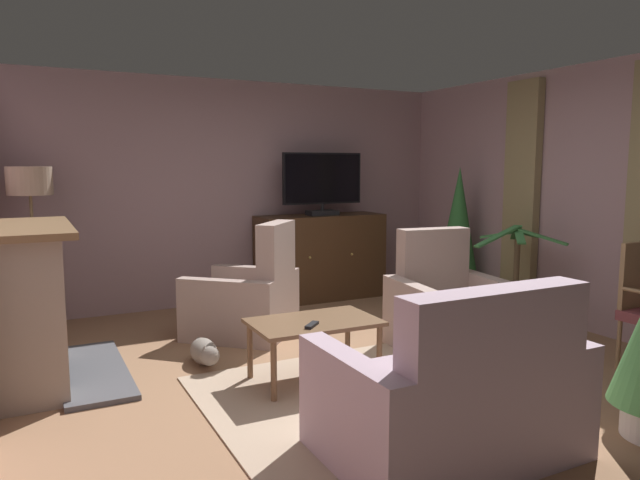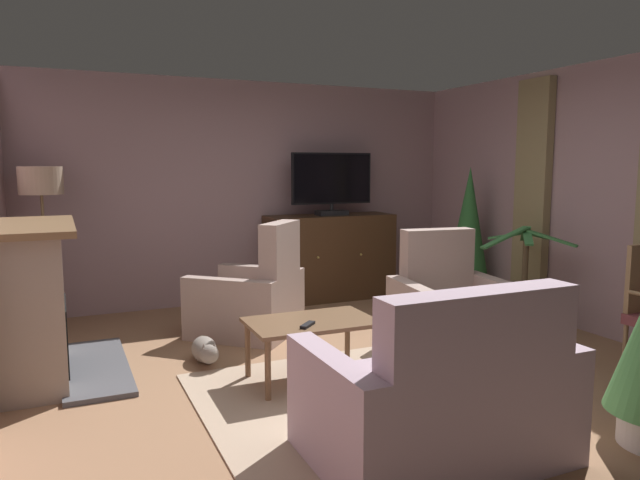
{
  "view_description": "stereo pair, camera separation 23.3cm",
  "coord_description": "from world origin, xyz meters",
  "px_view_note": "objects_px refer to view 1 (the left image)",
  "views": [
    {
      "loc": [
        -2.32,
        -3.84,
        1.64
      ],
      "look_at": [
        -0.17,
        0.4,
        1.03
      ],
      "focal_mm": 32.76,
      "sensor_mm": 36.0,
      "label": 1
    },
    {
      "loc": [
        -2.11,
        -3.94,
        1.64
      ],
      "look_at": [
        -0.17,
        0.4,
        1.03
      ],
      "focal_mm": 32.76,
      "sensor_mm": 36.0,
      "label": 2
    }
  ],
  "objects_px": {
    "coffee_table": "(314,327)",
    "sofa_floral": "(453,399)",
    "television": "(322,182)",
    "potted_plant_on_hearth_side": "(458,231)",
    "tv_remote": "(312,325)",
    "armchair_near_window": "(448,313)",
    "potted_plant_small_fern_corner": "(515,304)",
    "cat": "(205,352)",
    "fireplace": "(30,308)",
    "armchair_in_far_corner": "(247,301)",
    "tv_cabinet": "(320,259)",
    "floor_lamp": "(30,193)"
  },
  "relations": [
    {
      "from": "tv_remote",
      "to": "armchair_near_window",
      "type": "relative_size",
      "value": 0.16
    },
    {
      "from": "fireplace",
      "to": "armchair_in_far_corner",
      "type": "distance_m",
      "value": 1.96
    },
    {
      "from": "tv_cabinet",
      "to": "cat",
      "type": "bearing_deg",
      "value": -138.34
    },
    {
      "from": "potted_plant_on_hearth_side",
      "to": "cat",
      "type": "xyz_separation_m",
      "value": [
        -3.31,
        -0.79,
        -0.75
      ]
    },
    {
      "from": "armchair_near_window",
      "to": "potted_plant_small_fern_corner",
      "type": "xyz_separation_m",
      "value": [
        1.13,
        0.31,
        -0.11
      ]
    },
    {
      "from": "fireplace",
      "to": "armchair_near_window",
      "type": "xyz_separation_m",
      "value": [
        3.33,
        -0.77,
        -0.24
      ]
    },
    {
      "from": "potted_plant_on_hearth_side",
      "to": "cat",
      "type": "relative_size",
      "value": 2.29
    },
    {
      "from": "floor_lamp",
      "to": "armchair_near_window",
      "type": "bearing_deg",
      "value": -33.9
    },
    {
      "from": "sofa_floral",
      "to": "potted_plant_on_hearth_side",
      "type": "xyz_separation_m",
      "value": [
        2.48,
        2.92,
        0.53
      ]
    },
    {
      "from": "sofa_floral",
      "to": "armchair_near_window",
      "type": "xyz_separation_m",
      "value": [
        1.24,
        1.56,
        -0.0
      ]
    },
    {
      "from": "potted_plant_small_fern_corner",
      "to": "potted_plant_on_hearth_side",
      "type": "height_order",
      "value": "potted_plant_on_hearth_side"
    },
    {
      "from": "coffee_table",
      "to": "sofa_floral",
      "type": "bearing_deg",
      "value": -82.73
    },
    {
      "from": "coffee_table",
      "to": "tv_remote",
      "type": "xyz_separation_m",
      "value": [
        -0.09,
        -0.15,
        0.07
      ]
    },
    {
      "from": "fireplace",
      "to": "tv_remote",
      "type": "distance_m",
      "value": 2.12
    },
    {
      "from": "television",
      "to": "armchair_near_window",
      "type": "xyz_separation_m",
      "value": [
        0.1,
        -2.27,
        -1.1
      ]
    },
    {
      "from": "floor_lamp",
      "to": "coffee_table",
      "type": "bearing_deg",
      "value": -51.82
    },
    {
      "from": "tv_remote",
      "to": "potted_plant_small_fern_corner",
      "type": "bearing_deg",
      "value": -30.06
    },
    {
      "from": "armchair_in_far_corner",
      "to": "cat",
      "type": "height_order",
      "value": "armchair_in_far_corner"
    },
    {
      "from": "television",
      "to": "potted_plant_small_fern_corner",
      "type": "bearing_deg",
      "value": -57.94
    },
    {
      "from": "tv_remote",
      "to": "cat",
      "type": "distance_m",
      "value": 1.11
    },
    {
      "from": "armchair_near_window",
      "to": "tv_remote",
      "type": "bearing_deg",
      "value": -168.52
    },
    {
      "from": "armchair_near_window",
      "to": "armchair_in_far_corner",
      "type": "relative_size",
      "value": 0.84
    },
    {
      "from": "tv_remote",
      "to": "sofa_floral",
      "type": "relative_size",
      "value": 0.12
    },
    {
      "from": "cat",
      "to": "fireplace",
      "type": "bearing_deg",
      "value": 171.18
    },
    {
      "from": "fireplace",
      "to": "sofa_floral",
      "type": "relative_size",
      "value": 1.02
    },
    {
      "from": "armchair_in_far_corner",
      "to": "cat",
      "type": "relative_size",
      "value": 1.77
    },
    {
      "from": "potted_plant_on_hearth_side",
      "to": "coffee_table",
      "type": "bearing_deg",
      "value": -150.21
    },
    {
      "from": "armchair_in_far_corner",
      "to": "tv_cabinet",
      "type": "bearing_deg",
      "value": 38.66
    },
    {
      "from": "coffee_table",
      "to": "tv_remote",
      "type": "relative_size",
      "value": 5.68
    },
    {
      "from": "potted_plant_small_fern_corner",
      "to": "armchair_near_window",
      "type": "bearing_deg",
      "value": -164.49
    },
    {
      "from": "armchair_in_far_corner",
      "to": "cat",
      "type": "xyz_separation_m",
      "value": [
        -0.61,
        -0.67,
        -0.22
      ]
    },
    {
      "from": "potted_plant_on_hearth_side",
      "to": "armchair_near_window",
      "type": "bearing_deg",
      "value": -132.44
    },
    {
      "from": "tv_cabinet",
      "to": "potted_plant_on_hearth_side",
      "type": "bearing_deg",
      "value": -35.31
    },
    {
      "from": "coffee_table",
      "to": "armchair_near_window",
      "type": "xyz_separation_m",
      "value": [
        1.41,
        0.16,
        -0.09
      ]
    },
    {
      "from": "coffee_table",
      "to": "cat",
      "type": "bearing_deg",
      "value": 131.51
    },
    {
      "from": "coffee_table",
      "to": "sofa_floral",
      "type": "distance_m",
      "value": 1.41
    },
    {
      "from": "tv_remote",
      "to": "cat",
      "type": "relative_size",
      "value": 0.24
    },
    {
      "from": "television",
      "to": "potted_plant_on_hearth_side",
      "type": "height_order",
      "value": "television"
    },
    {
      "from": "floor_lamp",
      "to": "potted_plant_on_hearth_side",
      "type": "bearing_deg",
      "value": -10.38
    },
    {
      "from": "television",
      "to": "tv_remote",
      "type": "xyz_separation_m",
      "value": [
        -1.41,
        -2.57,
        -0.95
      ]
    },
    {
      "from": "armchair_in_far_corner",
      "to": "potted_plant_on_hearth_side",
      "type": "distance_m",
      "value": 2.75
    },
    {
      "from": "tv_remote",
      "to": "armchair_in_far_corner",
      "type": "xyz_separation_m",
      "value": [
        0.06,
        1.55,
        -0.16
      ]
    },
    {
      "from": "tv_cabinet",
      "to": "television",
      "type": "xyz_separation_m",
      "value": [
        0.0,
        -0.05,
        0.94
      ]
    },
    {
      "from": "television",
      "to": "potted_plant_on_hearth_side",
      "type": "distance_m",
      "value": 1.72
    },
    {
      "from": "coffee_table",
      "to": "potted_plant_on_hearth_side",
      "type": "distance_m",
      "value": 3.1
    },
    {
      "from": "television",
      "to": "cat",
      "type": "distance_m",
      "value": 2.91
    },
    {
      "from": "tv_remote",
      "to": "armchair_near_window",
      "type": "bearing_deg",
      "value": -31.8
    },
    {
      "from": "fireplace",
      "to": "coffee_table",
      "type": "xyz_separation_m",
      "value": [
        1.92,
        -0.93,
        -0.16
      ]
    },
    {
      "from": "armchair_near_window",
      "to": "potted_plant_small_fern_corner",
      "type": "distance_m",
      "value": 1.17
    },
    {
      "from": "television",
      "to": "cat",
      "type": "bearing_deg",
      "value": -139.22
    }
  ]
}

